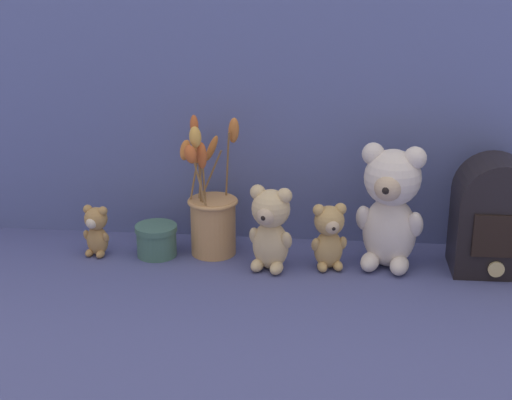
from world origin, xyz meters
TOP-DOWN VIEW (x-y plane):
  - ground_plane at (0.00, 0.00)m, footprint 4.00×4.00m
  - backdrop_wall at (0.00, 0.17)m, footprint 1.54×0.02m
  - teddy_bear_large at (0.28, 0.03)m, footprint 0.15×0.14m
  - teddy_bear_medium at (0.03, -0.01)m, footprint 0.10×0.09m
  - teddy_bear_small at (0.16, 0.00)m, footprint 0.08×0.07m
  - teddy_bear_tiny at (-0.35, 0.02)m, footprint 0.06×0.06m
  - flower_vase at (-0.10, 0.06)m, footprint 0.14×0.14m
  - vintage_radio at (0.50, 0.03)m, footprint 0.17×0.13m
  - decorative_tin_tall at (-0.22, 0.03)m, footprint 0.09×0.09m

SIDE VIEW (x-z plane):
  - ground_plane at x=0.00m, z-range 0.00..0.00m
  - decorative_tin_tall at x=-0.22m, z-range 0.00..0.07m
  - teddy_bear_tiny at x=-0.35m, z-range 0.00..0.12m
  - teddy_bear_small at x=0.16m, z-range 0.00..0.15m
  - flower_vase at x=-0.10m, z-range -0.07..0.25m
  - teddy_bear_medium at x=0.03m, z-range 0.00..0.19m
  - vintage_radio at x=0.50m, z-range 0.00..0.25m
  - teddy_bear_large at x=0.28m, z-range 0.01..0.28m
  - backdrop_wall at x=0.00m, z-range 0.00..0.79m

